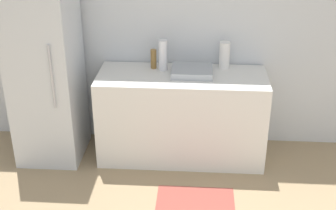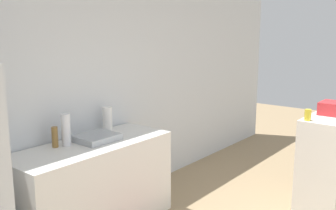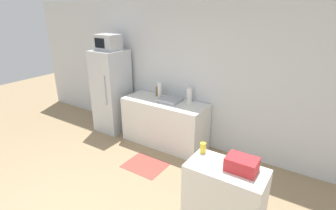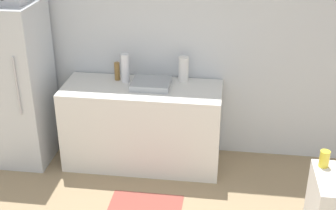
{
  "view_description": "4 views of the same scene",
  "coord_description": "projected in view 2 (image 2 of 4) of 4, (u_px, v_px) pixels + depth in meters",
  "views": [
    {
      "loc": [
        -0.06,
        -1.39,
        2.53
      ],
      "look_at": [
        -0.28,
        1.91,
        0.92
      ],
      "focal_mm": 50.0,
      "sensor_mm": 36.0,
      "label": 1
    },
    {
      "loc": [
        -2.38,
        -0.01,
        1.88
      ],
      "look_at": [
        0.19,
        2.06,
        1.24
      ],
      "focal_mm": 40.0,
      "sensor_mm": 36.0,
      "label": 2
    },
    {
      "loc": [
        2.32,
        -1.07,
        2.5
      ],
      "look_at": [
        0.34,
        1.95,
        1.13
      ],
      "focal_mm": 28.0,
      "sensor_mm": 36.0,
      "label": 3
    },
    {
      "loc": [
        0.63,
        -1.53,
        2.72
      ],
      "look_at": [
        0.17,
        1.93,
        1.04
      ],
      "focal_mm": 50.0,
      "sensor_mm": 36.0,
      "label": 4
    }
  ],
  "objects": [
    {
      "name": "bottle_tall",
      "position": [
        66.0,
        130.0,
        3.41
      ],
      "size": [
        0.08,
        0.08,
        0.3
      ],
      "primitive_type": "cylinder",
      "color": "silver",
      "rests_on": "counter"
    },
    {
      "name": "basket",
      "position": [
        331.0,
        108.0,
        3.98
      ],
      "size": [
        0.29,
        0.21,
        0.14
      ],
      "primitive_type": "cube",
      "color": "red",
      "rests_on": "shelf_cabinet"
    },
    {
      "name": "sink_basin",
      "position": [
        96.0,
        138.0,
        3.59
      ],
      "size": [
        0.38,
        0.34,
        0.06
      ],
      "primitive_type": "cube",
      "color": "#9EA3A8",
      "rests_on": "counter"
    },
    {
      "name": "shelf_cabinet",
      "position": [
        327.0,
        164.0,
        3.97
      ],
      "size": [
        0.78,
        0.42,
        1.03
      ],
      "primitive_type": "cube",
      "color": "white",
      "rests_on": "ground_plane"
    },
    {
      "name": "wall_back",
      "position": [
        82.0,
        91.0,
        3.8
      ],
      "size": [
        8.0,
        0.06,
        2.6
      ],
      "primitive_type": "cube",
      "color": "silver",
      "rests_on": "ground_plane"
    },
    {
      "name": "jar",
      "position": [
        308.0,
        115.0,
        3.69
      ],
      "size": [
        0.07,
        0.07,
        0.11
      ],
      "primitive_type": "cylinder",
      "color": "yellow",
      "rests_on": "shelf_cabinet"
    },
    {
      "name": "paper_towel_roll",
      "position": [
        107.0,
        119.0,
        3.92
      ],
      "size": [
        0.1,
        0.1,
        0.26
      ],
      "primitive_type": "cylinder",
      "color": "white",
      "rests_on": "counter"
    },
    {
      "name": "bottle_short",
      "position": [
        55.0,
        137.0,
        3.37
      ],
      "size": [
        0.06,
        0.06,
        0.19
      ],
      "primitive_type": "cylinder",
      "color": "olive",
      "rests_on": "counter"
    },
    {
      "name": "counter",
      "position": [
        93.0,
        187.0,
        3.59
      ],
      "size": [
        1.6,
        0.63,
        0.86
      ],
      "primitive_type": "cube",
      "color": "silver",
      "rests_on": "ground_plane"
    }
  ]
}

